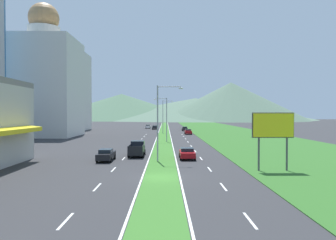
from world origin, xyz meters
The scene contains 41 objects.
ground_plane centered at (0.00, 0.00, 0.00)m, with size 600.00×600.00×0.00m, color #2D2D30.
grass_median centered at (0.00, 60.00, 0.03)m, with size 3.20×240.00×0.06m, color #387028.
grass_verge_right centered at (20.60, 60.00, 0.03)m, with size 24.00×240.00×0.06m, color #2D6023.
lane_dash_left_1 centered at (-5.10, -11.84, 0.01)m, with size 0.16×2.80×0.01m, color silver.
lane_dash_left_2 centered at (-5.10, -3.68, 0.01)m, with size 0.16×2.80×0.01m, color silver.
lane_dash_left_3 centered at (-5.10, 4.47, 0.01)m, with size 0.16×2.80×0.01m, color silver.
lane_dash_left_4 centered at (-5.10, 12.63, 0.01)m, with size 0.16×2.80×0.01m, color silver.
lane_dash_left_5 centered at (-5.10, 20.79, 0.01)m, with size 0.16×2.80×0.01m, color silver.
lane_dash_left_6 centered at (-5.10, 28.95, 0.01)m, with size 0.16×2.80×0.01m, color silver.
lane_dash_left_7 centered at (-5.10, 37.10, 0.01)m, with size 0.16×2.80×0.01m, color silver.
lane_dash_left_8 centered at (-5.10, 45.26, 0.01)m, with size 0.16×2.80×0.01m, color silver.
lane_dash_left_9 centered at (-5.10, 53.42, 0.01)m, with size 0.16×2.80×0.01m, color silver.
lane_dash_left_10 centered at (-5.10, 61.58, 0.01)m, with size 0.16×2.80×0.01m, color silver.
lane_dash_right_1 centered at (5.10, -11.84, 0.01)m, with size 0.16×2.80×0.01m, color silver.
lane_dash_right_2 centered at (5.10, -3.68, 0.01)m, with size 0.16×2.80×0.01m, color silver.
lane_dash_right_3 centered at (5.10, 4.47, 0.01)m, with size 0.16×2.80×0.01m, color silver.
lane_dash_right_4 centered at (5.10, 12.63, 0.01)m, with size 0.16×2.80×0.01m, color silver.
lane_dash_right_5 centered at (5.10, 20.79, 0.01)m, with size 0.16×2.80×0.01m, color silver.
lane_dash_right_6 centered at (5.10, 28.95, 0.01)m, with size 0.16×2.80×0.01m, color silver.
lane_dash_right_7 centered at (5.10, 37.10, 0.01)m, with size 0.16×2.80×0.01m, color silver.
lane_dash_right_8 centered at (5.10, 45.26, 0.01)m, with size 0.16×2.80×0.01m, color silver.
lane_dash_right_9 centered at (5.10, 53.42, 0.01)m, with size 0.16×2.80×0.01m, color silver.
lane_dash_right_10 centered at (5.10, 61.58, 0.01)m, with size 0.16×2.80×0.01m, color silver.
edge_line_median_left centered at (-1.75, 60.00, 0.01)m, with size 0.16×240.00×0.01m, color silver.
edge_line_median_right centered at (1.75, 60.00, 0.01)m, with size 0.16×240.00×0.01m, color silver.
domed_building centered at (-31.25, 54.76, 14.12)m, with size 16.83×16.83×34.66m.
midrise_colored centered at (-35.61, 84.47, 13.64)m, with size 16.05×16.05×27.27m, color silver.
hill_far_left centered at (-42.34, 283.09, 12.48)m, with size 156.03×156.03×24.96m, color #47664C.
hill_far_center centered at (30.69, 297.45, 10.72)m, with size 230.98×230.98×21.44m, color #516B56.
hill_far_right centered at (55.71, 241.38, 16.09)m, with size 126.36×126.36×32.18m, color #516B56.
street_lamp_near centered at (-0.19, 9.80, 5.41)m, with size 3.24×0.34×9.37m.
street_lamp_mid centered at (0.36, 37.14, 5.27)m, with size 2.75×0.47×9.18m.
street_lamp_far centered at (-0.01, 64.56, 5.60)m, with size 3.13×0.50×9.75m.
billboard_roadside centered at (11.46, 3.31, 4.43)m, with size 4.34×0.28×6.04m.
car_0 centered at (7.02, 80.06, 0.75)m, with size 1.95×4.70×1.45m.
car_1 centered at (-3.55, 89.85, 0.77)m, with size 2.00×4.54×1.47m.
car_2 centered at (-7.03, 10.64, 0.77)m, with size 1.88×4.67×1.50m.
car_3 centered at (3.24, 12.40, 0.74)m, with size 2.04×4.33×1.43m.
car_4 centered at (-6.58, 97.37, 0.77)m, with size 1.88×4.47×1.50m.
car_5 centered at (6.88, 61.85, 0.76)m, with size 1.99×4.55×1.47m.
pickup_truck_0 centered at (-3.58, 15.43, 0.98)m, with size 2.18×5.40×2.00m.
Camera 1 is at (0.41, -29.48, 5.94)m, focal length 34.35 mm.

